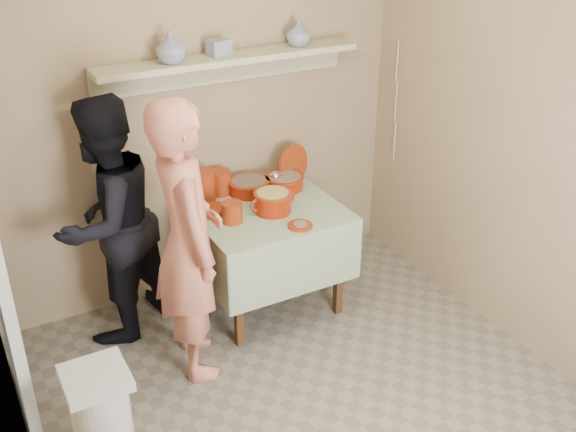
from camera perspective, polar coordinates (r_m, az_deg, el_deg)
ground at (r=3.98m, az=3.47°, el=-17.23°), size 3.50×3.50×0.00m
plate_stack_a at (r=4.62m, az=-7.18°, el=2.56°), size 0.17×0.17×0.22m
plate_stack_b at (r=4.72m, az=-5.74°, el=2.86°), size 0.15×0.15×0.18m
bowl_stack at (r=4.33m, az=-4.76°, el=0.31°), size 0.14×0.14×0.14m
empty_bowl at (r=4.45m, az=-6.11°, el=0.44°), size 0.18×0.18×0.05m
propped_lid at (r=4.92m, az=0.47°, el=4.45°), size 0.29×0.15×0.29m
vase_right at (r=4.70m, az=0.89°, el=15.24°), size 0.22×0.22×0.17m
vase_left at (r=4.31m, az=-9.91°, el=13.89°), size 0.25×0.25×0.20m
ceramic_box at (r=4.47m, az=-5.87°, el=13.99°), size 0.16×0.13×0.10m
person_cook at (r=3.94m, az=-8.45°, el=-2.17°), size 0.51×0.69×1.74m
person_helper at (r=4.38m, az=-15.00°, el=-0.49°), size 1.00×0.95×1.63m
room_shell at (r=3.08m, az=4.31°, el=4.74°), size 3.04×3.54×2.62m
serving_table at (r=4.61m, az=-2.09°, el=-0.49°), size 0.97×0.97×0.76m
cazuela_meat_a at (r=4.72m, az=-3.33°, el=2.61°), size 0.30×0.30×0.10m
cazuela_meat_b at (r=4.78m, az=-0.30°, el=2.98°), size 0.28×0.28×0.10m
ladle at (r=4.74m, az=-1.01°, el=3.42°), size 0.08×0.26×0.19m
cazuela_rice at (r=4.44m, az=-1.30°, el=1.34°), size 0.33×0.25×0.14m
front_plate at (r=4.28m, az=1.05°, el=-0.79°), size 0.16×0.16×0.03m
wall_shelf at (r=4.53m, az=-5.08°, el=12.94°), size 1.80×0.25×0.21m
trash_bin at (r=3.74m, az=-15.51°, el=-15.94°), size 0.32×0.32×0.56m
electrical_cord at (r=5.14m, az=9.13°, el=9.52°), size 0.01×0.05×0.90m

